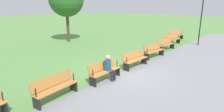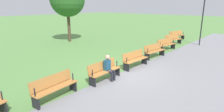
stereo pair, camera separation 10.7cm
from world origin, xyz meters
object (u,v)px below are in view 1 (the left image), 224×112
(bench_4, at_px, (135,59))
(person_seated, at_px, (109,67))
(bench_1, at_px, (172,39))
(bench_2, at_px, (165,44))
(bench_3, at_px, (154,50))
(lamp_post, at_px, (202,11))
(bench_0, at_px, (175,35))
(bench_5, at_px, (104,70))
(bench_6, at_px, (55,87))

(bench_4, xyz_separation_m, person_seated, (2.37, 0.14, 0.16))
(bench_4, bearing_deg, bench_1, -170.32)
(person_seated, bearing_deg, bench_1, -175.25)
(bench_2, relative_size, bench_3, 1.01)
(bench_2, bearing_deg, bench_4, 15.51)
(bench_3, xyz_separation_m, person_seated, (4.90, 0.31, 0.16))
(bench_3, bearing_deg, lamp_post, 176.14)
(bench_0, bearing_deg, person_seated, 25.94)
(bench_3, height_order, bench_5, same)
(bench_6, height_order, lamp_post, lamp_post)
(bench_0, height_order, bench_5, same)
(bench_5, distance_m, person_seated, 0.27)
(bench_1, height_order, bench_6, same)
(bench_5, bearing_deg, bench_4, 178.06)
(bench_4, distance_m, lamp_post, 9.13)
(bench_1, distance_m, bench_6, 12.64)
(bench_0, distance_m, person_seated, 12.49)
(bench_3, height_order, bench_4, same)
(bench_3, xyz_separation_m, bench_4, (2.53, 0.17, 0.00))
(bench_4, bearing_deg, bench_6, 0.01)
(bench_0, distance_m, bench_1, 2.54)
(bench_0, relative_size, person_seated, 1.58)
(bench_5, height_order, person_seated, person_seated)
(bench_0, relative_size, bench_6, 1.01)
(bench_6, bearing_deg, bench_2, 176.11)
(bench_6, bearing_deg, bench_3, 174.18)
(bench_1, relative_size, bench_6, 1.01)
(bench_1, height_order, person_seated, person_seated)
(bench_6, distance_m, lamp_post, 14.07)
(bench_2, distance_m, bench_6, 10.13)
(person_seated, bearing_deg, bench_2, -176.93)
(bench_3, relative_size, bench_5, 1.01)
(bench_0, height_order, bench_4, same)
(bench_4, xyz_separation_m, bench_6, (5.07, -0.17, 0.00))
(bench_0, distance_m, bench_6, 15.13)
(bench_1, relative_size, bench_2, 1.00)
(bench_3, bearing_deg, bench_6, 5.82)
(bench_5, bearing_deg, bench_2, -178.07)
(bench_1, xyz_separation_m, bench_3, (5.00, 0.85, 0.00))
(person_seated, bearing_deg, bench_0, -173.47)
(bench_0, bearing_deg, bench_6, 23.27)
(bench_1, distance_m, lamp_post, 3.36)
(person_seated, distance_m, lamp_post, 11.38)
(bench_6, relative_size, person_seated, 1.56)
(bench_1, distance_m, bench_3, 5.07)
(bench_1, relative_size, bench_3, 1.01)
(bench_2, bearing_deg, bench_6, 11.64)
(bench_0, height_order, bench_2, same)
(bench_4, relative_size, lamp_post, 0.43)
(bench_4, bearing_deg, bench_3, -174.19)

